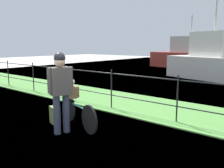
# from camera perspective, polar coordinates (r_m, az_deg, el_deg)

# --- Properties ---
(ground_plane) EXTENTS (60.00, 60.00, 0.00)m
(ground_plane) POSITION_cam_1_polar(r_m,az_deg,el_deg) (4.66, -9.11, -13.69)
(ground_plane) COLOR #B2ADA3
(grass_strip) EXTENTS (27.00, 2.40, 0.03)m
(grass_strip) POSITION_cam_1_polar(r_m,az_deg,el_deg) (6.99, 10.53, -5.70)
(grass_strip) COLOR #569342
(grass_strip) RESTS_ON ground
(iron_fence) EXTENTS (18.04, 0.04, 1.14)m
(iron_fence) POSITION_cam_1_polar(r_m,az_deg,el_deg) (6.16, 7.01, -1.49)
(iron_fence) COLOR black
(iron_fence) RESTS_ON ground
(bicycle_main) EXTENTS (1.59, 0.52, 0.61)m
(bicycle_main) POSITION_cam_1_polar(r_m,az_deg,el_deg) (5.38, -8.22, -6.81)
(bicycle_main) COLOR black
(bicycle_main) RESTS_ON ground
(wooden_crate) EXTENTS (0.40, 0.37, 0.26)m
(wooden_crate) POSITION_cam_1_polar(r_m,az_deg,el_deg) (5.61, -9.97, -1.82)
(wooden_crate) COLOR brown
(wooden_crate) RESTS_ON bicycle_main
(terrier_dog) EXTENTS (0.32, 0.21, 0.18)m
(terrier_dog) POSITION_cam_1_polar(r_m,az_deg,el_deg) (5.55, -9.93, 0.21)
(terrier_dog) COLOR silver
(terrier_dog) RESTS_ON wooden_crate
(cyclist_person) EXTENTS (0.36, 0.52, 1.68)m
(cyclist_person) POSITION_cam_1_polar(r_m,az_deg,el_deg) (4.90, -12.30, -0.41)
(cyclist_person) COLOR #383D51
(cyclist_person) RESTS_ON ground
(backpack_on_paving) EXTENTS (0.32, 0.26, 0.40)m
(backpack_on_paving) POSITION_cam_1_polar(r_m,az_deg,el_deg) (5.74, -13.62, -7.24)
(backpack_on_paving) COLOR olive
(backpack_on_paving) RESTS_ON ground
(moored_boat_mid) EXTENTS (6.76, 3.19, 4.07)m
(moored_boat_mid) POSITION_cam_1_polar(r_m,az_deg,el_deg) (19.44, 18.29, 6.29)
(moored_boat_mid) COLOR #9E3328
(moored_boat_mid) RESTS_ON ground
(moored_boat_far) EXTENTS (4.90, 3.50, 4.11)m
(moored_boat_far) POSITION_cam_1_polar(r_m,az_deg,el_deg) (13.93, 23.13, 4.98)
(moored_boat_far) COLOR silver
(moored_boat_far) RESTS_ON ground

